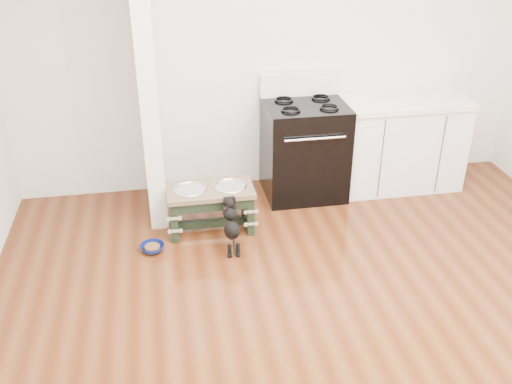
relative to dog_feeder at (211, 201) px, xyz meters
name	(u,v)px	position (x,y,z in m)	size (l,w,h in m)	color
ground	(346,344)	(0.72, -1.61, -0.29)	(5.00, 5.00, 0.00)	#49200D
room_shell	(368,115)	(0.72, -1.61, 1.33)	(5.00, 5.00, 5.00)	silver
partition_wall	(146,68)	(-0.45, 0.49, 1.06)	(0.15, 0.80, 2.70)	silver
oven_range	(304,148)	(0.97, 0.55, 0.19)	(0.76, 0.69, 1.14)	black
cabinet_run	(399,143)	(1.95, 0.57, 0.16)	(1.24, 0.64, 0.91)	silver
dog_feeder	(211,201)	(0.00, 0.00, 0.00)	(0.75, 0.40, 0.43)	black
puppy	(231,223)	(0.13, -0.34, -0.04)	(0.13, 0.38, 0.46)	black
floor_bowl	(152,248)	(-0.53, -0.26, -0.26)	(0.24, 0.24, 0.06)	#0C1654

